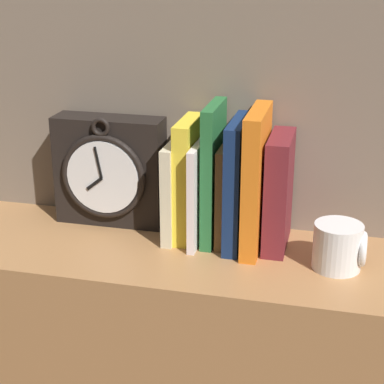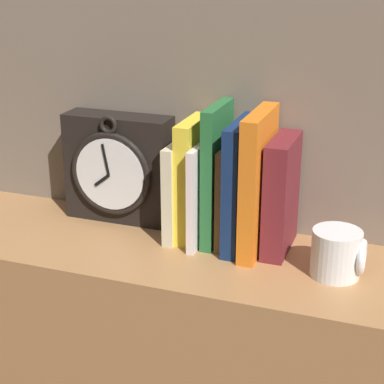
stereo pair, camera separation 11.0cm
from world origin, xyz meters
The scene contains 10 objects.
clock centered at (-0.19, 0.09, 0.85)m, with size 0.21×0.08×0.22m.
book_slot0_cream centered at (-0.05, 0.07, 0.83)m, with size 0.02×0.13×0.18m.
book_slot1_yellow centered at (-0.02, 0.07, 0.85)m, with size 0.03×0.12×0.22m.
book_slot2_white centered at (0.00, 0.06, 0.84)m, with size 0.01×0.14×0.19m.
book_slot3_green centered at (0.02, 0.07, 0.87)m, with size 0.02×0.13×0.25m.
book_slot4_brown centered at (0.05, 0.07, 0.83)m, with size 0.02×0.12×0.18m.
book_slot5_navy centered at (0.07, 0.06, 0.86)m, with size 0.03×0.14×0.23m.
book_slot6_orange centered at (0.10, 0.05, 0.87)m, with size 0.03×0.16×0.25m.
book_slot7_maroon centered at (0.14, 0.07, 0.84)m, with size 0.04×0.13×0.21m.
mug centered at (0.25, 0.00, 0.78)m, with size 0.09×0.08×0.08m.
Camera 2 is at (0.35, -0.97, 1.25)m, focal length 60.00 mm.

